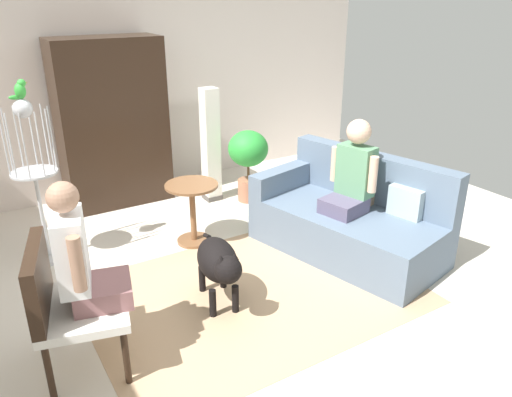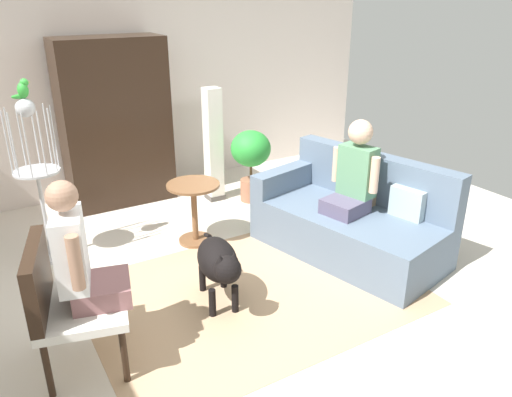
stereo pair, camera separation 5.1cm
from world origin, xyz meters
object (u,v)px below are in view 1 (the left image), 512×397
object	(u,v)px
armchair	(63,297)
parrot	(20,90)
dog	(219,262)
bird_cage_stand	(36,181)
column_lamp	(211,146)
couch	(349,219)
person_on_armchair	(81,257)
potted_plant	(248,155)
person_on_couch	(353,173)
armoire_cabinet	(112,123)
round_end_table	(192,207)

from	to	relation	value
armchair	parrot	xyz separation A→B (m)	(0.16, 1.65, 1.05)
dog	bird_cage_stand	bearing A→B (deg)	123.93
bird_cage_stand	parrot	xyz separation A→B (m)	(0.01, 0.00, 0.81)
bird_cage_stand	column_lamp	world-z (taller)	bird_cage_stand
couch	person_on_armchair	bearing A→B (deg)	-172.59
potted_plant	parrot	bearing A→B (deg)	-174.52
bird_cage_stand	parrot	distance (m)	0.81
person_on_armchair	parrot	xyz separation A→B (m)	(0.02, 1.69, 0.79)
person_on_armchair	bird_cage_stand	xyz separation A→B (m)	(0.01, 1.69, -0.03)
bird_cage_stand	person_on_armchair	bearing A→B (deg)	-90.37
dog	potted_plant	world-z (taller)	potted_plant
armchair	person_on_couch	size ratio (longest dim) A/B	1.07
column_lamp	armoire_cabinet	distance (m)	1.16
person_on_armchair	column_lamp	distance (m)	2.98
person_on_couch	dog	distance (m)	1.55
bird_cage_stand	potted_plant	xyz separation A→B (m)	(2.36, 0.23, -0.22)
person_on_armchair	column_lamp	xyz separation A→B (m)	(2.02, 2.19, -0.14)
parrot	couch	bearing A→B (deg)	-27.98
armchair	dog	world-z (taller)	armchair
armchair	potted_plant	size ratio (longest dim) A/B	1.06
couch	round_end_table	world-z (taller)	couch
couch	armchair	distance (m)	2.74
dog	bird_cage_stand	distance (m)	1.90
round_end_table	column_lamp	distance (m)	1.18
dog	potted_plant	distance (m)	2.22
potted_plant	person_on_couch	bearing A→B (deg)	-84.24
couch	column_lamp	xyz separation A→B (m)	(-0.55, 1.85, 0.35)
armchair	round_end_table	xyz separation A→B (m)	(1.47, 1.23, -0.16)
potted_plant	couch	bearing A→B (deg)	-82.93
parrot	column_lamp	xyz separation A→B (m)	(2.00, 0.50, -0.93)
armchair	column_lamp	xyz separation A→B (m)	(2.16, 2.15, 0.12)
parrot	potted_plant	bearing A→B (deg)	5.48
couch	person_on_couch	size ratio (longest dim) A/B	2.27
couch	column_lamp	bearing A→B (deg)	106.62
parrot	person_on_armchair	bearing A→B (deg)	-90.60
person_on_armchair	parrot	bearing A→B (deg)	89.40
person_on_armchair	bird_cage_stand	distance (m)	1.69
person_on_armchair	armchair	bearing A→B (deg)	165.71
bird_cage_stand	potted_plant	distance (m)	2.38
round_end_table	couch	bearing A→B (deg)	-36.89
potted_plant	column_lamp	distance (m)	0.46
armoire_cabinet	round_end_table	bearing A→B (deg)	-78.60
person_on_couch	bird_cage_stand	size ratio (longest dim) A/B	0.56
person_on_couch	potted_plant	xyz separation A→B (m)	(-0.16, 1.62, -0.24)
round_end_table	armoire_cabinet	size ratio (longest dim) A/B	0.33
armoire_cabinet	dog	bearing A→B (deg)	-89.75
armchair	dog	bearing A→B (deg)	5.43
couch	armoire_cabinet	bearing A→B (deg)	122.56
armchair	couch	bearing A→B (deg)	6.29
couch	dog	size ratio (longest dim) A/B	2.26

